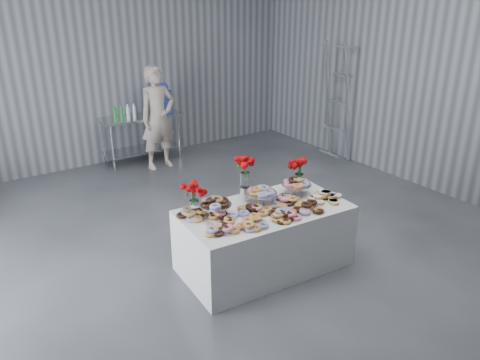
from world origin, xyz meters
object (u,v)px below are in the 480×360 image
object	(u,v)px
water_jug	(164,99)
stepladder	(338,102)
prep_table	(141,130)
display_table	(264,238)
person	(158,118)

from	to	relation	value
water_jug	stepladder	distance (m)	3.24
prep_table	water_jug	bearing A→B (deg)	-0.00
prep_table	water_jug	xyz separation A→B (m)	(0.50, -0.00, 0.53)
display_table	stepladder	distance (m)	4.18
prep_table	water_jug	size ratio (longest dim) A/B	2.71
prep_table	display_table	bearing A→B (deg)	-93.92
prep_table	stepladder	bearing A→B (deg)	-31.08
display_table	water_jug	distance (m)	4.33
person	stepladder	distance (m)	3.31
prep_table	water_jug	world-z (taller)	water_jug
prep_table	person	size ratio (longest dim) A/B	0.81
person	water_jug	bearing A→B (deg)	45.52
display_table	prep_table	bearing A→B (deg)	86.08
display_table	water_jug	bearing A→B (deg)	79.35
display_table	prep_table	size ratio (longest dim) A/B	1.27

